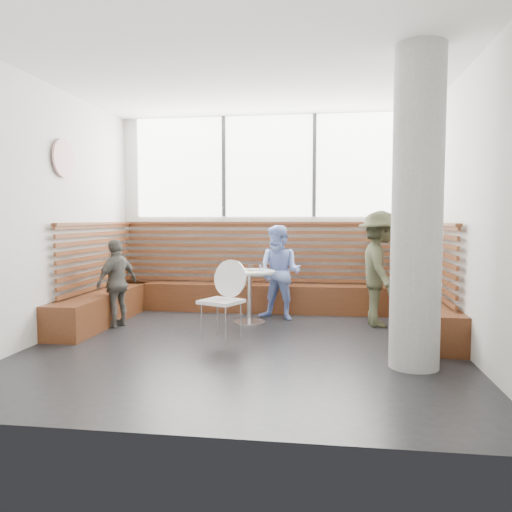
# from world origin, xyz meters

# --- Properties ---
(room) EXTENTS (5.00, 5.00, 3.20)m
(room) POSITION_xyz_m (0.00, 0.00, 1.60)
(room) COLOR silver
(room) RESTS_ON ground
(booth) EXTENTS (5.00, 2.50, 1.44)m
(booth) POSITION_xyz_m (0.00, 1.77, 0.41)
(booth) COLOR #4A2512
(booth) RESTS_ON ground
(concrete_column) EXTENTS (0.50, 0.50, 3.20)m
(concrete_column) POSITION_xyz_m (1.85, -0.60, 1.60)
(concrete_column) COLOR gray
(concrete_column) RESTS_ON ground
(wall_art) EXTENTS (0.03, 0.50, 0.50)m
(wall_art) POSITION_xyz_m (-2.46, 0.40, 2.30)
(wall_art) COLOR white
(wall_art) RESTS_ON room
(cafe_table) EXTENTS (0.74, 0.74, 0.77)m
(cafe_table) POSITION_xyz_m (-0.14, 1.29, 0.55)
(cafe_table) COLOR silver
(cafe_table) RESTS_ON ground
(cafe_chair) EXTENTS (0.48, 0.47, 1.00)m
(cafe_chair) POSITION_xyz_m (-0.33, 0.30, 0.59)
(cafe_chair) COLOR white
(cafe_chair) RESTS_ON ground
(adult_man) EXTENTS (0.72, 1.11, 1.62)m
(adult_man) POSITION_xyz_m (1.70, 1.37, 0.81)
(adult_man) COLOR #3B3E29
(adult_man) RESTS_ON ground
(child_back) EXTENTS (0.82, 0.72, 1.41)m
(child_back) POSITION_xyz_m (0.27, 1.62, 0.71)
(child_back) COLOR #87A0EA
(child_back) RESTS_ON ground
(child_left) EXTENTS (0.54, 0.78, 1.23)m
(child_left) POSITION_xyz_m (-1.94, 0.82, 0.61)
(child_left) COLOR #595750
(child_left) RESTS_ON ground
(plate_near) EXTENTS (0.20, 0.20, 0.01)m
(plate_near) POSITION_xyz_m (-0.23, 1.41, 0.77)
(plate_near) COLOR white
(plate_near) RESTS_ON cafe_table
(plate_far) EXTENTS (0.21, 0.21, 0.01)m
(plate_far) POSITION_xyz_m (-0.09, 1.40, 0.77)
(plate_far) COLOR white
(plate_far) RESTS_ON cafe_table
(glass_left) EXTENTS (0.07, 0.07, 0.10)m
(glass_left) POSITION_xyz_m (-0.32, 1.20, 0.82)
(glass_left) COLOR white
(glass_left) RESTS_ON cafe_table
(glass_mid) EXTENTS (0.06, 0.06, 0.10)m
(glass_mid) POSITION_xyz_m (-0.11, 1.24, 0.82)
(glass_mid) COLOR white
(glass_mid) RESTS_ON cafe_table
(glass_right) EXTENTS (0.07, 0.07, 0.10)m
(glass_right) POSITION_xyz_m (0.03, 1.31, 0.82)
(glass_right) COLOR white
(glass_right) RESTS_ON cafe_table
(menu_card) EXTENTS (0.23, 0.19, 0.00)m
(menu_card) POSITION_xyz_m (-0.10, 1.07, 0.77)
(menu_card) COLOR #A5C64C
(menu_card) RESTS_ON cafe_table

